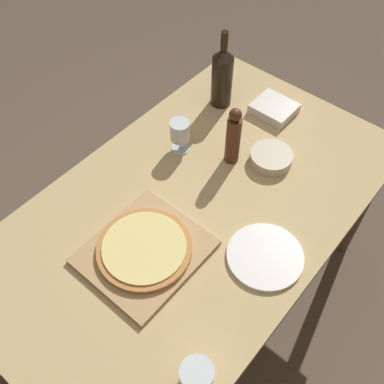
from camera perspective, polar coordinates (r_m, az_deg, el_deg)
ground_plane at (r=2.22m, az=0.30°, el=-13.35°), size 12.00×12.00×0.00m
dining_table at (r=1.64m, az=0.39°, el=-3.52°), size 0.92×1.55×0.76m
cutting_board at (r=1.46m, az=-5.88°, el=-7.64°), size 0.33×0.37×0.02m
pizza at (r=1.44m, az=-5.94°, el=-7.23°), size 0.31×0.31×0.02m
wine_bottle at (r=1.85m, az=3.85°, el=14.46°), size 0.09×0.09×0.33m
pepper_mill at (r=1.62m, az=5.26°, el=6.99°), size 0.05×0.05×0.24m
wine_glass at (r=1.67m, az=-1.55°, el=7.65°), size 0.07×0.07×0.14m
small_bowl at (r=1.70m, az=10.01°, el=4.32°), size 0.16×0.16×0.04m
drinking_tumbler at (r=1.25m, az=0.60°, el=-22.54°), size 0.09×0.09×0.11m
dinner_plate at (r=1.46m, az=9.26°, el=-8.06°), size 0.25×0.25×0.01m
food_container at (r=1.90m, az=10.36°, el=10.39°), size 0.16×0.15×0.04m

